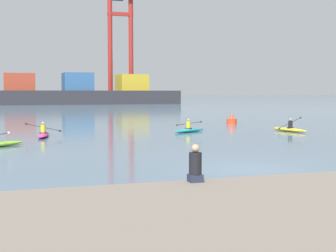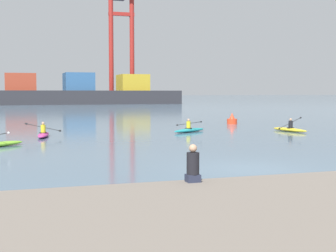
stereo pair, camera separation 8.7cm
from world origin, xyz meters
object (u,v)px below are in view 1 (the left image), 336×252
at_px(channel_buoy, 232,120).
at_px(container_barge, 78,93).
at_px(kayak_teal, 189,130).
at_px(kayak_magenta, 43,134).
at_px(kayak_yellow, 289,129).
at_px(seated_onlooker, 195,165).
at_px(gantry_crane_west_mid, 121,30).

bearing_deg(channel_buoy, container_barge, 92.90).
relative_size(channel_buoy, kayak_teal, 0.32).
relative_size(container_barge, kayak_magenta, 13.66).
relative_size(kayak_magenta, kayak_teal, 1.09).
bearing_deg(kayak_magenta, kayak_yellow, -3.79).
bearing_deg(seated_onlooker, kayak_yellow, 52.73).
bearing_deg(kayak_yellow, container_barge, 92.86).
xyz_separation_m(channel_buoy, kayak_teal, (-6.64, -6.97, -0.19)).
bearing_deg(seated_onlooker, container_barge, 84.08).
height_order(container_barge, kayak_yellow, container_barge).
distance_m(channel_buoy, kayak_teal, 9.62).
bearing_deg(gantry_crane_west_mid, seated_onlooker, -101.65).
xyz_separation_m(gantry_crane_west_mid, kayak_yellow, (-8.15, -92.04, -18.40)).
xyz_separation_m(gantry_crane_west_mid, seated_onlooker, (-22.99, -111.54, -17.48)).
bearing_deg(channel_buoy, kayak_teal, -133.60).
distance_m(container_barge, gantry_crane_west_mid, 22.00).
bearing_deg(kayak_teal, container_barge, 88.00).
bearing_deg(kayak_yellow, seated_onlooker, -127.27).
bearing_deg(kayak_magenta, channel_buoy, 24.46).
height_order(container_barge, channel_buoy, container_barge).
bearing_deg(gantry_crane_west_mid, kayak_teal, -99.54).
bearing_deg(kayak_teal, gantry_crane_west_mid, 80.46).
bearing_deg(container_barge, channel_buoy, -87.10).
relative_size(kayak_yellow, seated_onlooker, 3.86).
distance_m(container_barge, seated_onlooker, 103.46).
xyz_separation_m(gantry_crane_west_mid, channel_buoy, (-8.54, -83.32, -18.22)).
bearing_deg(kayak_teal, kayak_magenta, -176.48).
bearing_deg(kayak_magenta, seated_onlooker, -83.87).
relative_size(gantry_crane_west_mid, kayak_yellow, 11.74).
xyz_separation_m(container_barge, kayak_yellow, (4.17, -83.40, -2.36)).
height_order(kayak_yellow, seated_onlooker, seated_onlooker).
height_order(channel_buoy, kayak_magenta, channel_buoy).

